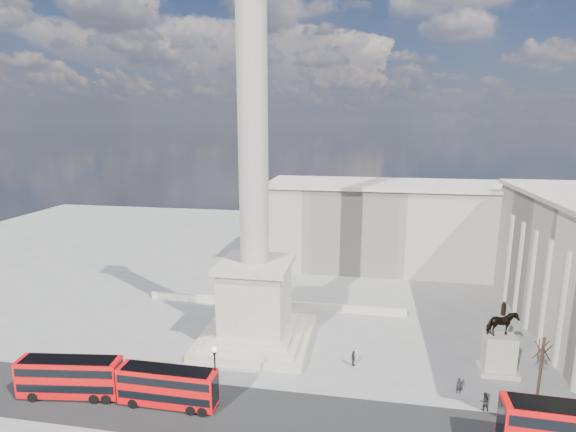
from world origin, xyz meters
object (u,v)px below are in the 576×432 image
(equestrian_statue, at_px, (499,348))
(red_bus_b, at_px, (168,386))
(pedestrian_crossing, at_px, (353,358))
(victorian_lamp, at_px, (215,372))
(pedestrian_walking, at_px, (459,386))
(nelsons_column, at_px, (255,245))
(pedestrian_standing, at_px, (484,401))
(red_bus_a, at_px, (71,377))

(equestrian_statue, bearing_deg, red_bus_b, -160.29)
(equestrian_statue, height_order, pedestrian_crossing, equestrian_statue)
(victorian_lamp, distance_m, pedestrian_crossing, 16.98)
(red_bus_b, bearing_deg, pedestrian_walking, 14.45)
(nelsons_column, relative_size, equestrian_statue, 5.81)
(pedestrian_standing, distance_m, pedestrian_crossing, 14.35)
(nelsons_column, height_order, red_bus_a, nelsons_column)
(pedestrian_standing, bearing_deg, red_bus_b, 1.65)
(pedestrian_crossing, bearing_deg, pedestrian_standing, -137.56)
(pedestrian_walking, height_order, pedestrian_standing, pedestrian_standing)
(pedestrian_walking, bearing_deg, red_bus_a, -169.45)
(nelsons_column, xyz_separation_m, equestrian_statue, (28.92, -2.68, -9.92))
(nelsons_column, xyz_separation_m, red_bus_a, (-15.84, -15.23, -10.69))
(nelsons_column, distance_m, pedestrian_standing, 30.14)
(red_bus_a, xyz_separation_m, red_bus_b, (10.58, 0.31, -0.10))
(red_bus_a, distance_m, pedestrian_walking, 40.38)
(red_bus_b, xyz_separation_m, victorian_lamp, (4.71, 0.65, 1.71))
(pedestrian_crossing, bearing_deg, nelsons_column, 49.68)
(red_bus_a, distance_m, equestrian_statue, 46.49)
(pedestrian_crossing, bearing_deg, victorian_lamp, 105.00)
(victorian_lamp, bearing_deg, red_bus_a, -176.40)
(nelsons_column, distance_m, red_bus_b, 19.15)
(victorian_lamp, relative_size, equestrian_statue, 0.76)
(equestrian_statue, xyz_separation_m, pedestrian_standing, (-3.19, -7.46, -2.05))
(red_bus_b, xyz_separation_m, pedestrian_walking, (29.06, 7.26, -1.27))
(nelsons_column, xyz_separation_m, pedestrian_walking, (23.81, -7.67, -12.07))
(red_bus_b, xyz_separation_m, equestrian_statue, (34.18, 12.24, 0.87))
(pedestrian_walking, height_order, pedestrian_crossing, pedestrian_crossing)
(pedestrian_walking, bearing_deg, nelsons_column, 161.89)
(pedestrian_walking, relative_size, pedestrian_standing, 0.90)
(nelsons_column, xyz_separation_m, pedestrian_standing, (25.73, -10.14, -11.97))
(red_bus_b, height_order, pedestrian_walking, red_bus_b)
(red_bus_a, bearing_deg, red_bus_b, -5.69)
(red_bus_a, bearing_deg, pedestrian_standing, -0.39)
(red_bus_b, bearing_deg, nelsons_column, 71.03)
(victorian_lamp, bearing_deg, nelsons_column, 87.83)
(pedestrian_walking, xyz_separation_m, pedestrian_standing, (1.92, -2.47, 0.09))
(equestrian_statue, bearing_deg, pedestrian_walking, -135.72)
(red_bus_a, bearing_deg, victorian_lamp, -3.78)
(victorian_lamp, bearing_deg, red_bus_b, -172.15)
(nelsons_column, bearing_deg, equestrian_statue, -5.29)
(nelsons_column, xyz_separation_m, victorian_lamp, (-0.54, -14.27, -9.08))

